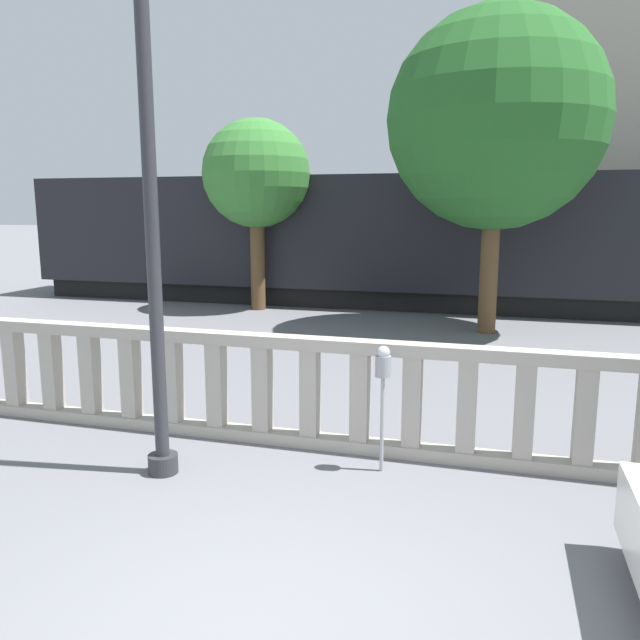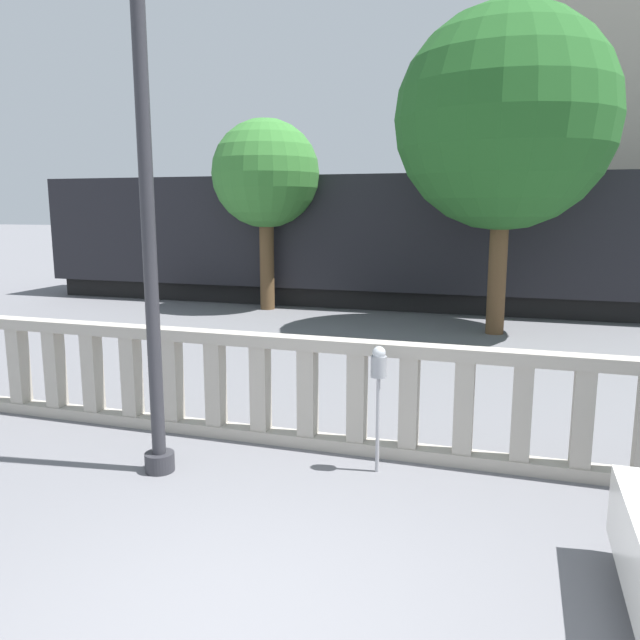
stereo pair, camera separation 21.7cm
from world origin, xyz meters
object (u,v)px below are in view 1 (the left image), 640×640
(parking_meter, at_px, (383,372))
(tree_right, at_px, (496,121))
(tree_left, at_px, (256,175))
(train_near, at_px, (402,238))
(lamppost, at_px, (146,101))

(parking_meter, relative_size, tree_right, 0.20)
(tree_left, xyz_separation_m, tree_right, (6.08, -1.62, 0.95))
(train_near, height_order, tree_right, tree_right)
(train_near, xyz_separation_m, tree_left, (-3.66, -1.73, 1.70))
(lamppost, relative_size, parking_meter, 5.15)
(parking_meter, bearing_deg, tree_right, 83.67)
(lamppost, distance_m, train_near, 12.17)
(parking_meter, bearing_deg, lamppost, -162.79)
(lamppost, height_order, tree_right, lamppost)
(lamppost, xyz_separation_m, parking_meter, (2.20, 0.68, -2.66))
(train_near, bearing_deg, lamppost, -93.12)
(lamppost, bearing_deg, train_near, 86.88)
(parking_meter, relative_size, train_near, 0.06)
(lamppost, distance_m, tree_left, 10.71)
(lamppost, bearing_deg, tree_right, 70.42)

